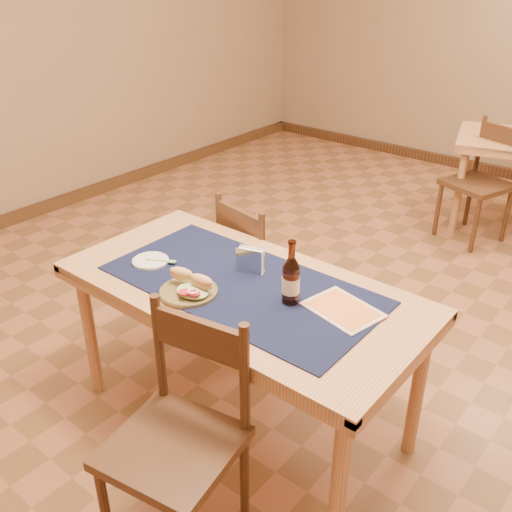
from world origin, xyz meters
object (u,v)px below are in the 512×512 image
Objects in this scene: chair_main_near at (179,435)px; sandwich_plate at (190,288)px; main_table at (242,301)px; chair_main_far at (260,267)px; beer_bottle at (291,280)px; napkin_holder at (250,261)px.

chair_main_near reaches higher than sandwich_plate.
main_table is at bearing 59.38° from sandwich_plate.
main_table is 1.80× the size of chair_main_far.
main_table is 0.25m from sandwich_plate.
chair_main_far is 0.95× the size of chair_main_near.
chair_main_near is at bearing -92.60° from beer_bottle.
beer_bottle is 0.30m from napkin_holder.
chair_main_near reaches higher than napkin_holder.
beer_bottle is at bearing 87.40° from chair_main_near.
sandwich_plate is at bearing -103.81° from napkin_holder.
main_table is at bearing 109.88° from chair_main_near.
sandwich_plate is (-0.11, -0.19, 0.11)m from main_table.
chair_main_far is (-0.36, 0.58, -0.21)m from main_table.
beer_bottle reaches higher than napkin_holder.
beer_bottle is at bearing 4.30° from main_table.
sandwich_plate is at bearing -149.55° from beer_bottle.
chair_main_near is 0.72m from beer_bottle.
chair_main_near is (0.22, -0.60, -0.18)m from main_table.
main_table is 0.18m from napkin_holder.
sandwich_plate is (-0.33, 0.41, 0.30)m from chair_main_near.
main_table is 0.67m from chair_main_near.
chair_main_near is 3.82× the size of sandwich_plate.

